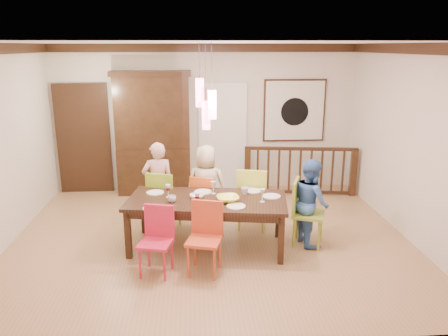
{
  "coord_description": "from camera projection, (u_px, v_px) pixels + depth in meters",
  "views": [
    {
      "loc": [
        -0.24,
        -6.18,
        2.86
      ],
      "look_at": [
        0.21,
        0.08,
        1.1
      ],
      "focal_mm": 35.0,
      "sensor_mm": 36.0,
      "label": 1
    }
  ],
  "objects": [
    {
      "name": "floor",
      "position": [
        211.0,
        238.0,
        6.72
      ],
      "size": [
        6.0,
        6.0,
        0.0
      ],
      "primitive_type": "plane",
      "color": "#AB7852",
      "rests_on": "ground"
    },
    {
      "name": "ceiling",
      "position": [
        209.0,
        43.0,
        5.94
      ],
      "size": [
        6.0,
        6.0,
        0.0
      ],
      "primitive_type": "plane",
      "rotation": [
        3.14,
        0.0,
        0.0
      ],
      "color": "white",
      "rests_on": "wall_back"
    },
    {
      "name": "wall_back",
      "position": [
        205.0,
        119.0,
        8.73
      ],
      "size": [
        6.0,
        0.0,
        6.0
      ],
      "primitive_type": "plane",
      "rotation": [
        1.57,
        0.0,
        0.0
      ],
      "color": "beige",
      "rests_on": "floor"
    },
    {
      "name": "wall_right",
      "position": [
        410.0,
        143.0,
        6.54
      ],
      "size": [
        0.0,
        5.0,
        5.0
      ],
      "primitive_type": "plane",
      "rotation": [
        1.57,
        0.0,
        -1.57
      ],
      "color": "beige",
      "rests_on": "floor"
    },
    {
      "name": "crown_molding",
      "position": [
        209.0,
        49.0,
        5.96
      ],
      "size": [
        6.0,
        5.0,
        0.16
      ],
      "primitive_type": null,
      "color": "black",
      "rests_on": "wall_back"
    },
    {
      "name": "panel_door",
      "position": [
        84.0,
        141.0,
        8.62
      ],
      "size": [
        1.04,
        0.07,
        2.24
      ],
      "primitive_type": "cube",
      "color": "black",
      "rests_on": "wall_back"
    },
    {
      "name": "white_doorway",
      "position": [
        223.0,
        138.0,
        8.83
      ],
      "size": [
        0.97,
        0.05,
        2.22
      ],
      "primitive_type": "cube",
      "color": "silver",
      "rests_on": "wall_back"
    },
    {
      "name": "painting",
      "position": [
        294.0,
        111.0,
        8.78
      ],
      "size": [
        1.25,
        0.06,
        1.25
      ],
      "color": "black",
      "rests_on": "wall_back"
    },
    {
      "name": "pendant_cluster",
      "position": [
        206.0,
        104.0,
        5.87
      ],
      "size": [
        0.27,
        0.21,
        1.14
      ],
      "color": "#FD4C68",
      "rests_on": "ceiling"
    },
    {
      "name": "dining_table",
      "position": [
        207.0,
        204.0,
        6.26
      ],
      "size": [
        2.38,
        1.35,
        0.75
      ],
      "rotation": [
        0.0,
        0.0,
        -0.15
      ],
      "color": "black",
      "rests_on": "floor"
    },
    {
      "name": "chair_far_left",
      "position": [
        165.0,
        195.0,
        6.96
      ],
      "size": [
        0.56,
        0.56,
        0.97
      ],
      "rotation": [
        0.0,
        0.0,
        2.81
      ],
      "color": "#8FB926",
      "rests_on": "floor"
    },
    {
      "name": "chair_far_mid",
      "position": [
        206.0,
        197.0,
        7.02
      ],
      "size": [
        0.52,
        0.52,
        0.89
      ],
      "rotation": [
        0.0,
        0.0,
        2.78
      ],
      "color": "orange",
      "rests_on": "floor"
    },
    {
      "name": "chair_far_right",
      "position": [
        253.0,
        193.0,
        6.98
      ],
      "size": [
        0.56,
        0.56,
        1.02
      ],
      "rotation": [
        0.0,
        0.0,
        2.9
      ],
      "color": "#BBCF38",
      "rests_on": "floor"
    },
    {
      "name": "chair_near_left",
      "position": [
        155.0,
        238.0,
        5.54
      ],
      "size": [
        0.49,
        0.49,
        0.89
      ],
      "rotation": [
        0.0,
        0.0,
        -0.25
      ],
      "color": "#C71F3E",
      "rests_on": "floor"
    },
    {
      "name": "chair_near_mid",
      "position": [
        204.0,
        235.0,
        5.57
      ],
      "size": [
        0.52,
        0.52,
        0.93
      ],
      "rotation": [
        0.0,
        0.0,
        -0.27
      ],
      "color": "#C44424",
      "rests_on": "floor"
    },
    {
      "name": "chair_end_right",
      "position": [
        309.0,
        209.0,
        6.37
      ],
      "size": [
        0.57,
        0.57,
        0.98
      ],
      "rotation": [
        0.0,
        0.0,
        1.21
      ],
      "color": "olive",
      "rests_on": "floor"
    },
    {
      "name": "china_hutch",
      "position": [
        153.0,
        133.0,
        8.53
      ],
      "size": [
        1.52,
        0.46,
        2.41
      ],
      "color": "black",
      "rests_on": "floor"
    },
    {
      "name": "balustrade",
      "position": [
        300.0,
        170.0,
        8.58
      ],
      "size": [
        2.21,
        0.37,
        0.96
      ],
      "rotation": [
        0.0,
        0.0,
        -0.13
      ],
      "color": "black",
      "rests_on": "floor"
    },
    {
      "name": "person_far_left",
      "position": [
        158.0,
        184.0,
        7.07
      ],
      "size": [
        0.54,
        0.39,
        1.39
      ],
      "primitive_type": "imported",
      "rotation": [
        0.0,
        0.0,
        3.26
      ],
      "color": "beige",
      "rests_on": "floor"
    },
    {
      "name": "person_far_mid",
      "position": [
        206.0,
        186.0,
        7.06
      ],
      "size": [
        0.72,
        0.53,
        1.35
      ],
      "primitive_type": "imported",
      "rotation": [
        0.0,
        0.0,
        2.97
      ],
      "color": "beige",
      "rests_on": "floor"
    },
    {
      "name": "person_end_right",
      "position": [
        311.0,
        202.0,
        6.42
      ],
      "size": [
        0.58,
        0.7,
        1.29
      ],
      "primitive_type": "imported",
      "rotation": [
        0.0,
        0.0,
        1.73
      ],
      "color": "#416FB6",
      "rests_on": "floor"
    },
    {
      "name": "serving_bowl",
      "position": [
        228.0,
        199.0,
        6.12
      ],
      "size": [
        0.34,
        0.34,
        0.08
      ],
      "primitive_type": "imported",
      "rotation": [
        0.0,
        0.0,
        0.09
      ],
      "color": "#E6E841",
      "rests_on": "dining_table"
    },
    {
      "name": "small_bowl",
      "position": [
        197.0,
        197.0,
        6.22
      ],
      "size": [
        0.25,
        0.25,
        0.07
      ],
      "primitive_type": "imported",
      "rotation": [
        0.0,
        0.0,
        0.26
      ],
      "color": "white",
      "rests_on": "dining_table"
    },
    {
      "name": "cup_left",
      "position": [
        172.0,
        199.0,
        6.09
      ],
      "size": [
        0.15,
        0.15,
        0.09
      ],
      "primitive_type": "imported",
      "rotation": [
        0.0,
        0.0,
        -0.29
      ],
      "color": "silver",
      "rests_on": "dining_table"
    },
    {
      "name": "cup_right",
      "position": [
        245.0,
        191.0,
        6.41
      ],
      "size": [
        0.13,
        0.13,
        0.1
      ],
      "primitive_type": "imported",
      "rotation": [
        0.0,
        0.0,
        -0.22
      ],
      "color": "silver",
      "rests_on": "dining_table"
    },
    {
      "name": "plate_far_left",
      "position": [
        155.0,
        193.0,
        6.48
      ],
      "size": [
        0.26,
        0.26,
        0.01
      ],
      "primitive_type": "cylinder",
      "color": "white",
      "rests_on": "dining_table"
    },
    {
      "name": "plate_far_mid",
      "position": [
        203.0,
        192.0,
        6.51
      ],
      "size": [
        0.26,
        0.26,
        0.01
      ],
      "primitive_type": "cylinder",
      "color": "white",
      "rests_on": "dining_table"
    },
    {
      "name": "plate_far_right",
      "position": [
        253.0,
        191.0,
        6.56
      ],
      "size": [
        0.26,
        0.26,
        0.01
      ],
      "primitive_type": "cylinder",
      "color": "white",
      "rests_on": "dining_table"
    },
    {
      "name": "plate_near_left",
      "position": [
        152.0,
        208.0,
        5.86
      ],
      "size": [
        0.26,
        0.26,
        0.01
      ],
      "primitive_type": "cylinder",
      "color": "white",
      "rests_on": "dining_table"
    },
    {
      "name": "plate_near_mid",
      "position": [
        236.0,
        206.0,
        5.92
      ],
      "size": [
        0.26,
        0.26,
        0.01
      ],
      "primitive_type": "cylinder",
      "color": "white",
      "rests_on": "dining_table"
    },
    {
      "name": "plate_end_right",
      "position": [
        272.0,
        196.0,
        6.32
      ],
      "size": [
        0.26,
        0.26,
        0.01
      ],
      "primitive_type": "cylinder",
      "color": "white",
      "rests_on": "dining_table"
    },
    {
      "name": "wine_glass_a",
      "position": [
        168.0,
        191.0,
        6.27
      ],
      "size": [
        0.08,
        0.08,
        0.19
      ],
      "primitive_type": null,
      "color": "#590C19",
      "rests_on": "dining_table"
    },
    {
      "name": "wine_glass_b",
      "position": [
        213.0,
        188.0,
        6.42
      ],
      "size": [
        0.08,
        0.08,
        0.19
      ],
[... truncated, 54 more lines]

